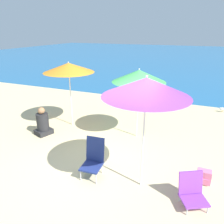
% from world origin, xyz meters
% --- Properties ---
extents(ground_plane, '(60.00, 60.00, 0.00)m').
position_xyz_m(ground_plane, '(0.00, 0.00, 0.00)').
color(ground_plane, beige).
extents(sea_water, '(60.00, 40.00, 0.01)m').
position_xyz_m(sea_water, '(0.00, 25.80, 0.00)').
color(sea_water, '#23669E').
rests_on(sea_water, ground).
extents(beach_umbrella_orange, '(1.67, 1.67, 2.22)m').
position_xyz_m(beach_umbrella_orange, '(-2.17, 1.83, 2.02)').
color(beach_umbrella_orange, white).
rests_on(beach_umbrella_orange, ground).
extents(beach_umbrella_purple, '(1.69, 1.69, 2.42)m').
position_xyz_m(beach_umbrella_purple, '(0.95, -0.38, 2.19)').
color(beach_umbrella_purple, white).
rests_on(beach_umbrella_purple, ground).
extents(beach_umbrella_green, '(1.58, 1.58, 2.15)m').
position_xyz_m(beach_umbrella_green, '(0.19, 1.85, 1.93)').
color(beach_umbrella_green, white).
rests_on(beach_umbrella_green, ground).
extents(beach_chair_purple, '(0.64, 0.64, 0.64)m').
position_xyz_m(beach_chair_purple, '(1.99, -0.53, 0.30)').
color(beach_chair_purple, silver).
rests_on(beach_chair_purple, ground).
extents(beach_chair_navy, '(0.47, 0.56, 0.89)m').
position_xyz_m(beach_chair_navy, '(-0.18, -0.41, 0.44)').
color(beach_chair_navy, silver).
rests_on(beach_chair_navy, ground).
extents(person_seated_near, '(0.56, 0.60, 0.92)m').
position_xyz_m(person_seated_near, '(-2.63, 0.83, 0.37)').
color(person_seated_near, '#262628').
rests_on(person_seated_near, ground).
extents(backpack_pink, '(0.30, 0.22, 0.31)m').
position_xyz_m(backpack_pink, '(2.21, 0.22, 0.15)').
color(backpack_pink, pink).
rests_on(backpack_pink, ground).
extents(seagull, '(0.27, 0.11, 0.23)m').
position_xyz_m(seagull, '(2.84, 5.27, 0.14)').
color(seagull, gold).
rests_on(seagull, ground).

